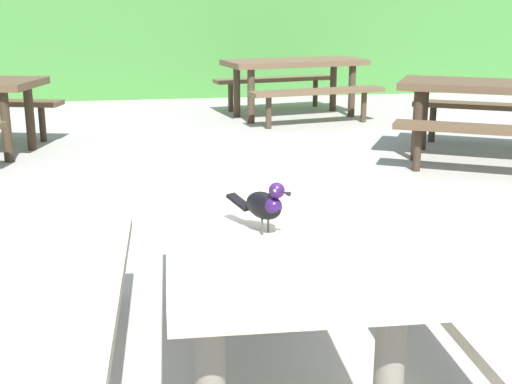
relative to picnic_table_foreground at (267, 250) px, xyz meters
name	(u,v)px	position (x,y,z in m)	size (l,w,h in m)	color
ground_plane	(338,370)	(0.31, 0.01, -0.56)	(60.00, 60.00, 0.00)	#A3A099
hedge_wall	(183,25)	(0.31, 9.22, 0.52)	(28.00, 1.92, 2.16)	#428438
picnic_table_foreground	(267,250)	(0.00, 0.00, 0.00)	(1.75, 1.83, 0.74)	#B2A893
bird_grackle	(266,204)	(-0.07, -0.34, 0.29)	(0.18, 0.25, 0.18)	black
picnic_table_mid_left	(498,102)	(2.86, 3.53, 0.00)	(2.31, 2.30, 0.74)	brown
picnic_table_mid_right	(295,74)	(1.54, 6.32, 0.00)	(2.00, 1.98, 0.74)	brown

